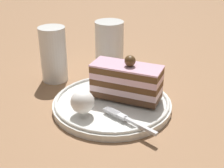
# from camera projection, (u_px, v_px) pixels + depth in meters

# --- Properties ---
(ground_plane) EXTENTS (2.40, 2.40, 0.00)m
(ground_plane) POSITION_uv_depth(u_px,v_px,m) (109.00, 100.00, 0.59)
(ground_plane) COLOR #8E6645
(dessert_plate) EXTENTS (0.21, 0.21, 0.02)m
(dessert_plate) POSITION_uv_depth(u_px,v_px,m) (112.00, 103.00, 0.56)
(dessert_plate) COLOR silver
(dessert_plate) RESTS_ON ground_plane
(cake_slice) EXTENTS (0.13, 0.07, 0.08)m
(cake_slice) POSITION_uv_depth(u_px,v_px,m) (126.00, 81.00, 0.55)
(cake_slice) COLOR #563421
(cake_slice) RESTS_ON dessert_plate
(whipped_cream_dollop) EXTENTS (0.04, 0.04, 0.04)m
(whipped_cream_dollop) POSITION_uv_depth(u_px,v_px,m) (83.00, 102.00, 0.51)
(whipped_cream_dollop) COLOR white
(whipped_cream_dollop) RESTS_ON dessert_plate
(fork) EXTENTS (0.11, 0.03, 0.00)m
(fork) POSITION_uv_depth(u_px,v_px,m) (128.00, 120.00, 0.49)
(fork) COLOR silver
(fork) RESTS_ON dessert_plate
(drink_glass_near) EXTENTS (0.06, 0.06, 0.11)m
(drink_glass_near) POSITION_uv_depth(u_px,v_px,m) (109.00, 49.00, 0.71)
(drink_glass_near) COLOR white
(drink_glass_near) RESTS_ON ground_plane
(drink_glass_far) EXTENTS (0.05, 0.05, 0.12)m
(drink_glass_far) POSITION_uv_depth(u_px,v_px,m) (54.00, 56.00, 0.65)
(drink_glass_far) COLOR white
(drink_glass_far) RESTS_ON ground_plane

